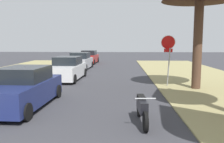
% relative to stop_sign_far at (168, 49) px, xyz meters
% --- Properties ---
extents(stop_sign_far, '(0.82, 0.77, 2.90)m').
position_rel_stop_sign_far_xyz_m(stop_sign_far, '(0.00, 0.00, 0.00)').
color(stop_sign_far, '#9EA0A5').
rests_on(stop_sign_far, grass_verge_right).
extents(parked_sedan_navy, '(2.08, 4.46, 1.57)m').
position_rel_stop_sign_far_xyz_m(parked_sedan_navy, '(-6.55, -4.65, -1.42)').
color(parked_sedan_navy, navy).
rests_on(parked_sedan_navy, ground).
extents(parked_sedan_white, '(2.08, 4.46, 1.57)m').
position_rel_stop_sign_far_xyz_m(parked_sedan_white, '(-6.39, 2.29, -1.42)').
color(parked_sedan_white, white).
rests_on(parked_sedan_white, ground).
extents(parked_sedan_silver, '(2.08, 4.46, 1.57)m').
position_rel_stop_sign_far_xyz_m(parked_sedan_silver, '(-6.66, 8.82, -1.42)').
color(parked_sedan_silver, '#BCBCC1').
rests_on(parked_sedan_silver, ground).
extents(parked_sedan_red, '(2.08, 4.46, 1.57)m').
position_rel_stop_sign_far_xyz_m(parked_sedan_red, '(-6.66, 14.95, -1.42)').
color(parked_sedan_red, red).
rests_on(parked_sedan_red, ground).
extents(parked_motorcycle, '(0.60, 2.05, 0.97)m').
position_rel_stop_sign_far_xyz_m(parked_motorcycle, '(-2.01, -6.41, -1.66)').
color(parked_motorcycle, black).
rests_on(parked_motorcycle, ground).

